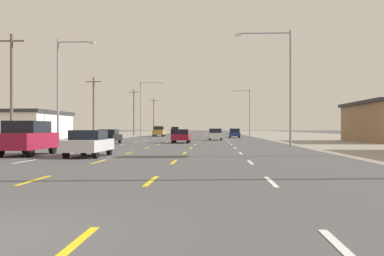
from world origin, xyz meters
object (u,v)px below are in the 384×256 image
(streetlight_right_row_1, at_px, (248,109))
(suv_far_left_near, at_px, (28,138))
(sedan_center_turn_midfar, at_px, (181,136))
(hatchback_far_right_farther, at_px, (234,133))
(sedan_inner_left_nearest, at_px, (89,143))
(suv_far_left_farthest, at_px, (159,131))
(streetlight_left_row_1, at_px, (143,105))
(streetlight_right_row_0, at_px, (285,78))
(hatchback_inner_right_far, at_px, (215,134))
(sedan_far_left_mid, at_px, (109,136))
(streetlight_left_row_0, at_px, (61,85))
(suv_far_left_distant_a, at_px, (175,130))

(streetlight_right_row_1, bearing_deg, suv_far_left_near, -106.24)
(sedan_center_turn_midfar, relative_size, hatchback_far_right_farther, 1.15)
(sedan_inner_left_nearest, height_order, suv_far_left_farthest, suv_far_left_farthest)
(sedan_inner_left_nearest, xyz_separation_m, streetlight_left_row_1, (-6.44, 59.03, 5.22))
(suv_far_left_near, xyz_separation_m, sedan_center_turn_midfar, (7.19, 22.62, -0.27))
(streetlight_right_row_0, xyz_separation_m, streetlight_left_row_1, (-19.36, 44.50, 0.11))
(suv_far_left_near, distance_m, hatchback_inner_right_far, 35.96)
(sedan_far_left_mid, relative_size, suv_far_left_farthest, 0.92)
(hatchback_far_right_farther, bearing_deg, sedan_inner_left_nearest, -101.46)
(sedan_center_turn_midfar, relative_size, suv_far_left_farthest, 0.92)
(sedan_far_left_mid, bearing_deg, streetlight_left_row_0, -115.39)
(sedan_inner_left_nearest, xyz_separation_m, sedan_far_left_mid, (-3.72, 20.49, 0.00))
(sedan_center_turn_midfar, xyz_separation_m, hatchback_inner_right_far, (3.68, 11.65, 0.03))
(suv_far_left_farthest, height_order, streetlight_right_row_1, streetlight_right_row_1)
(suv_far_left_near, relative_size, sedan_center_turn_midfar, 1.09)
(sedan_far_left_mid, distance_m, suv_far_left_distant_a, 74.18)
(suv_far_left_farthest, xyz_separation_m, streetlight_right_row_0, (16.64, -46.96, 4.84))
(sedan_far_left_mid, relative_size, sedan_center_turn_midfar, 1.00)
(suv_far_left_near, bearing_deg, hatchback_far_right_farther, 74.16)
(streetlight_left_row_0, bearing_deg, sedan_far_left_mid, 64.61)
(sedan_center_turn_midfar, bearing_deg, streetlight_right_row_1, 74.65)
(hatchback_far_right_farther, height_order, suv_far_left_distant_a, suv_far_left_distant_a)
(sedan_inner_left_nearest, bearing_deg, streetlight_left_row_0, 114.24)
(sedan_inner_left_nearest, distance_m, streetlight_right_row_0, 20.11)
(suv_far_left_near, xyz_separation_m, streetlight_left_row_0, (-2.71, 13.62, 4.36))
(sedan_far_left_mid, bearing_deg, streetlight_left_row_1, 94.03)
(sedan_inner_left_nearest, height_order, streetlight_right_row_1, streetlight_right_row_1)
(suv_far_left_distant_a, bearing_deg, streetlight_left_row_1, -94.76)
(suv_far_left_distant_a, bearing_deg, streetlight_right_row_0, -78.43)
(suv_far_left_farthest, bearing_deg, streetlight_left_row_1, -137.87)
(sedan_inner_left_nearest, xyz_separation_m, suv_far_left_distant_a, (-3.48, 94.67, 0.27))
(suv_far_left_near, distance_m, hatchback_far_right_farther, 51.55)
(suv_far_left_farthest, xyz_separation_m, streetlight_left_row_1, (-2.72, -2.46, 4.95))
(streetlight_left_row_0, relative_size, streetlight_right_row_0, 0.94)
(streetlight_right_row_0, bearing_deg, sedan_far_left_mid, 160.32)
(sedan_inner_left_nearest, xyz_separation_m, suv_far_left_farthest, (-3.72, 61.50, 0.27))
(suv_far_left_farthest, bearing_deg, sedan_center_turn_midfar, -79.44)
(sedan_inner_left_nearest, relative_size, sedan_far_left_mid, 1.00)
(sedan_far_left_mid, xyz_separation_m, streetlight_left_row_0, (-2.83, -5.95, 4.63))
(suv_far_left_near, xyz_separation_m, suv_far_left_distant_a, (0.36, 93.75, 0.00))
(suv_far_left_near, xyz_separation_m, streetlight_left_row_1, (-2.61, 58.11, 4.95))
(hatchback_far_right_farther, xyz_separation_m, suv_far_left_farthest, (-13.96, 10.99, 0.24))
(sedan_inner_left_nearest, distance_m, hatchback_far_right_farther, 51.54)
(suv_far_left_distant_a, height_order, streetlight_left_row_1, streetlight_left_row_1)
(sedan_inner_left_nearest, distance_m, suv_far_left_near, 3.95)
(streetlight_left_row_0, bearing_deg, suv_far_left_near, -78.73)
(hatchback_inner_right_far, distance_m, suv_far_left_farthest, 28.42)
(hatchback_far_right_farther, bearing_deg, suv_far_left_near, -105.84)
(streetlight_right_row_0, bearing_deg, sedan_inner_left_nearest, -131.63)
(sedan_center_turn_midfar, bearing_deg, streetlight_right_row_0, -43.27)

